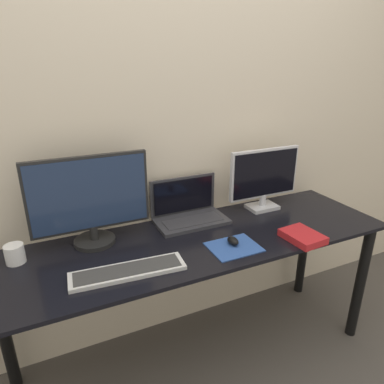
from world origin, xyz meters
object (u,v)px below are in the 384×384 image
(monitor_left, at_px, (90,200))
(mug, at_px, (15,254))
(laptop, at_px, (188,210))
(keyboard, at_px, (128,271))
(book, at_px, (303,236))
(mouse, at_px, (233,241))
(monitor_right, at_px, (264,177))

(monitor_left, height_order, mug, monitor_left)
(laptop, relative_size, keyboard, 0.80)
(keyboard, bearing_deg, book, -5.54)
(keyboard, bearing_deg, mug, 145.98)
(laptop, height_order, mouse, laptop)
(book, bearing_deg, monitor_left, 156.64)
(laptop, relative_size, mug, 4.59)
(monitor_left, relative_size, mug, 6.53)
(laptop, relative_size, book, 1.91)
(book, bearing_deg, mouse, 163.87)
(monitor_right, distance_m, laptop, 0.46)
(monitor_left, distance_m, laptop, 0.51)
(monitor_right, xyz_separation_m, mug, (-1.25, -0.03, -0.14))
(keyboard, distance_m, book, 0.81)
(monitor_left, height_order, monitor_right, monitor_left)
(monitor_right, height_order, mouse, monitor_right)
(keyboard, bearing_deg, mouse, 1.70)
(laptop, bearing_deg, mouse, -77.56)
(book, distance_m, mug, 1.25)
(monitor_right, bearing_deg, mug, -178.50)
(mouse, bearing_deg, mug, 163.92)
(book, bearing_deg, laptop, 133.02)
(mouse, xyz_separation_m, book, (0.32, -0.09, -0.01))
(mouse, relative_size, mug, 0.86)
(monitor_left, relative_size, book, 2.72)
(laptop, xyz_separation_m, book, (0.39, -0.42, -0.04))
(laptop, distance_m, mouse, 0.34)
(monitor_right, bearing_deg, book, -96.91)
(laptop, xyz_separation_m, mouse, (0.07, -0.33, -0.03))
(mouse, bearing_deg, monitor_right, 38.16)
(monitor_right, distance_m, book, 0.42)
(laptop, bearing_deg, mug, -174.86)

